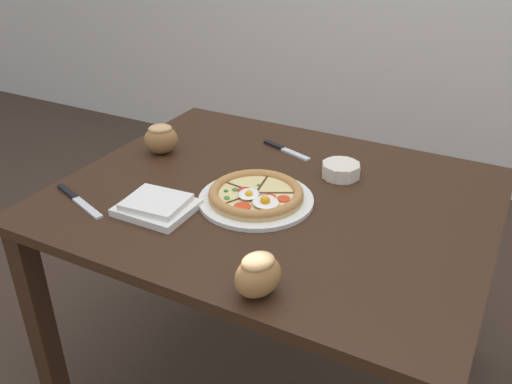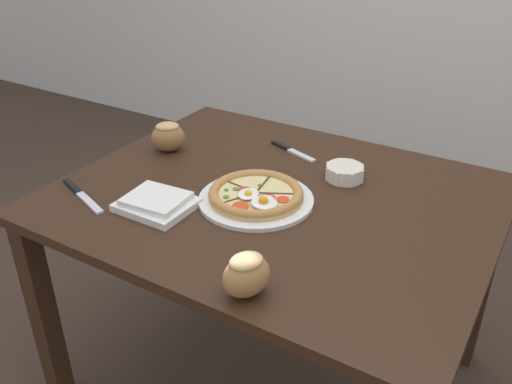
{
  "view_description": "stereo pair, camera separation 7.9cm",
  "coord_description": "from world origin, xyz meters",
  "px_view_note": "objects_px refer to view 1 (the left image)",
  "views": [
    {
      "loc": [
        0.57,
        -1.2,
        1.45
      ],
      "look_at": [
        -0.02,
        -0.07,
        0.75
      ],
      "focal_mm": 38.0,
      "sensor_mm": 36.0,
      "label": 1
    },
    {
      "loc": [
        0.64,
        -1.16,
        1.45
      ],
      "look_at": [
        -0.02,
        -0.07,
        0.75
      ],
      "focal_mm": 38.0,
      "sensor_mm": 36.0,
      "label": 2
    }
  ],
  "objects_px": {
    "bread_piece_near": "(258,274)",
    "dining_table": "(274,223)",
    "bread_piece_mid": "(161,138)",
    "knife_main": "(78,200)",
    "pizza": "(256,196)",
    "knife_spare": "(286,150)",
    "ramekin_bowl": "(341,170)",
    "napkin_folded": "(157,206)"
  },
  "relations": [
    {
      "from": "pizza",
      "to": "knife_spare",
      "type": "height_order",
      "value": "pizza"
    },
    {
      "from": "dining_table",
      "to": "knife_main",
      "type": "distance_m",
      "value": 0.55
    },
    {
      "from": "dining_table",
      "to": "bread_piece_mid",
      "type": "relative_size",
      "value": 8.71
    },
    {
      "from": "bread_piece_near",
      "to": "pizza",
      "type": "bearing_deg",
      "value": 118.36
    },
    {
      "from": "napkin_folded",
      "to": "knife_main",
      "type": "relative_size",
      "value": 0.83
    },
    {
      "from": "dining_table",
      "to": "bread_piece_near",
      "type": "relative_size",
      "value": 9.14
    },
    {
      "from": "ramekin_bowl",
      "to": "knife_main",
      "type": "relative_size",
      "value": 0.52
    },
    {
      "from": "knife_main",
      "to": "ramekin_bowl",
      "type": "bearing_deg",
      "value": 59.53
    },
    {
      "from": "knife_spare",
      "to": "knife_main",
      "type": "bearing_deg",
      "value": -103.18
    },
    {
      "from": "ramekin_bowl",
      "to": "bread_piece_near",
      "type": "relative_size",
      "value": 0.91
    },
    {
      "from": "pizza",
      "to": "bread_piece_near",
      "type": "xyz_separation_m",
      "value": [
        0.18,
        -0.34,
        0.03
      ]
    },
    {
      "from": "pizza",
      "to": "ramekin_bowl",
      "type": "distance_m",
      "value": 0.29
    },
    {
      "from": "napkin_folded",
      "to": "bread_piece_near",
      "type": "distance_m",
      "value": 0.43
    },
    {
      "from": "ramekin_bowl",
      "to": "napkin_folded",
      "type": "bearing_deg",
      "value": -130.7
    },
    {
      "from": "bread_piece_near",
      "to": "napkin_folded",
      "type": "bearing_deg",
      "value": 155.95
    },
    {
      "from": "bread_piece_near",
      "to": "dining_table",
      "type": "bearing_deg",
      "value": 111.71
    },
    {
      "from": "dining_table",
      "to": "ramekin_bowl",
      "type": "bearing_deg",
      "value": 55.2
    },
    {
      "from": "ramekin_bowl",
      "to": "bread_piece_mid",
      "type": "xyz_separation_m",
      "value": [
        -0.57,
        -0.11,
        0.03
      ]
    },
    {
      "from": "ramekin_bowl",
      "to": "napkin_folded",
      "type": "xyz_separation_m",
      "value": [
        -0.36,
        -0.42,
        -0.01
      ]
    },
    {
      "from": "knife_spare",
      "to": "bread_piece_mid",
      "type": "bearing_deg",
      "value": -131.11
    },
    {
      "from": "napkin_folded",
      "to": "knife_main",
      "type": "xyz_separation_m",
      "value": [
        -0.22,
        -0.06,
        -0.01
      ]
    },
    {
      "from": "ramekin_bowl",
      "to": "dining_table",
      "type": "bearing_deg",
      "value": -124.8
    },
    {
      "from": "ramekin_bowl",
      "to": "knife_main",
      "type": "xyz_separation_m",
      "value": [
        -0.58,
        -0.48,
        -0.02
      ]
    },
    {
      "from": "dining_table",
      "to": "ramekin_bowl",
      "type": "distance_m",
      "value": 0.25
    },
    {
      "from": "bread_piece_mid",
      "to": "knife_main",
      "type": "relative_size",
      "value": 0.59
    },
    {
      "from": "knife_main",
      "to": "pizza",
      "type": "bearing_deg",
      "value": 47.64
    },
    {
      "from": "knife_spare",
      "to": "pizza",
      "type": "bearing_deg",
      "value": -59.06
    },
    {
      "from": "ramekin_bowl",
      "to": "bread_piece_near",
      "type": "xyz_separation_m",
      "value": [
        0.03,
        -0.59,
        0.03
      ]
    },
    {
      "from": "ramekin_bowl",
      "to": "bread_piece_mid",
      "type": "distance_m",
      "value": 0.58
    },
    {
      "from": "knife_main",
      "to": "dining_table",
      "type": "bearing_deg",
      "value": 53.01
    },
    {
      "from": "bread_piece_near",
      "to": "bread_piece_mid",
      "type": "height_order",
      "value": "bread_piece_mid"
    },
    {
      "from": "pizza",
      "to": "napkin_folded",
      "type": "xyz_separation_m",
      "value": [
        -0.21,
        -0.16,
        -0.0
      ]
    },
    {
      "from": "bread_piece_mid",
      "to": "knife_spare",
      "type": "xyz_separation_m",
      "value": [
        0.35,
        0.2,
        -0.05
      ]
    },
    {
      "from": "dining_table",
      "to": "pizza",
      "type": "bearing_deg",
      "value": -107.39
    },
    {
      "from": "knife_spare",
      "to": "bread_piece_near",
      "type": "bearing_deg",
      "value": -50.37
    },
    {
      "from": "ramekin_bowl",
      "to": "knife_spare",
      "type": "distance_m",
      "value": 0.24
    },
    {
      "from": "bread_piece_near",
      "to": "knife_main",
      "type": "distance_m",
      "value": 0.63
    },
    {
      "from": "pizza",
      "to": "bread_piece_mid",
      "type": "bearing_deg",
      "value": 161.23
    },
    {
      "from": "ramekin_bowl",
      "to": "napkin_folded",
      "type": "distance_m",
      "value": 0.55
    },
    {
      "from": "dining_table",
      "to": "ramekin_bowl",
      "type": "relative_size",
      "value": 10.06
    },
    {
      "from": "bread_piece_near",
      "to": "knife_main",
      "type": "relative_size",
      "value": 0.57
    },
    {
      "from": "knife_spare",
      "to": "ramekin_bowl",
      "type": "bearing_deg",
      "value": -2.99
    }
  ]
}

